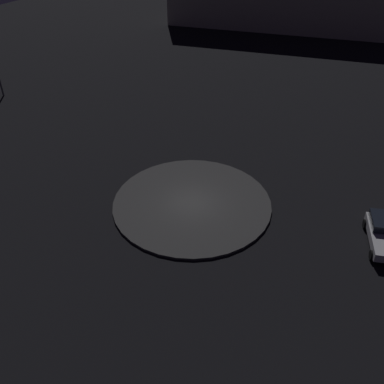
{
  "coord_description": "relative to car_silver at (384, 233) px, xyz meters",
  "views": [
    {
      "loc": [
        -13.13,
        20.5,
        19.05
      ],
      "look_at": [
        0.0,
        0.0,
        1.08
      ],
      "focal_mm": 40.76,
      "sensor_mm": 36.0,
      "label": 1
    }
  ],
  "objects": [
    {
      "name": "car_silver",
      "position": [
        0.0,
        0.0,
        0.0
      ],
      "size": [
        3.2,
        4.47,
        1.38
      ],
      "rotation": [
        0.0,
        0.0,
        1.96
      ],
      "color": "silver",
      "rests_on": "ground_plane"
    },
    {
      "name": "roundabout_island",
      "position": [
        12.27,
        3.25,
        -0.62
      ],
      "size": [
        11.18,
        11.18,
        0.18
      ],
      "primitive_type": "cylinder",
      "color": "#383838",
      "rests_on": "ground_plane"
    },
    {
      "name": "ground_plane",
      "position": [
        12.27,
        3.25,
        -0.71
      ],
      "size": [
        119.1,
        119.1,
        0.0
      ],
      "primitive_type": "plane",
      "color": "black"
    }
  ]
}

